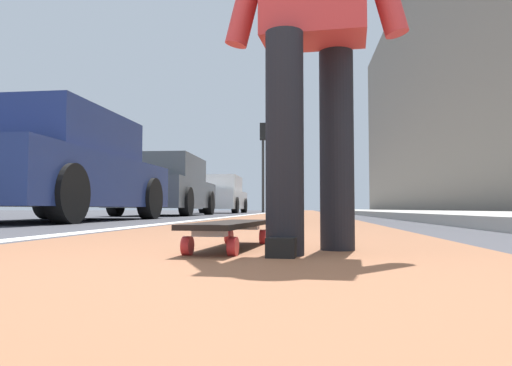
% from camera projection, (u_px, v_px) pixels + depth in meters
% --- Properties ---
extents(ground_plane, '(80.00, 80.00, 0.00)m').
position_uv_depth(ground_plane, '(291.00, 216.00, 10.80)').
color(ground_plane, '#38383D').
extents(bike_lane_paint, '(56.00, 2.18, 0.00)m').
position_uv_depth(bike_lane_paint, '(299.00, 212.00, 24.70)').
color(bike_lane_paint, brown).
rests_on(bike_lane_paint, ground).
extents(lane_stripe_white, '(52.00, 0.16, 0.01)m').
position_uv_depth(lane_stripe_white, '(269.00, 213.00, 20.86)').
color(lane_stripe_white, silver).
rests_on(lane_stripe_white, ground).
extents(sidewalk_curb, '(52.00, 3.20, 0.11)m').
position_uv_depth(sidewalk_curb, '(385.00, 212.00, 18.41)').
color(sidewalk_curb, '#9E9B93').
rests_on(sidewalk_curb, ground).
extents(building_facade, '(40.00, 1.20, 12.67)m').
position_uv_depth(building_facade, '(438.00, 76.00, 22.39)').
color(building_facade, gray).
rests_on(building_facade, ground).
extents(skateboard, '(0.86, 0.28, 0.11)m').
position_uv_depth(skateboard, '(231.00, 227.00, 2.03)').
color(skateboard, red).
rests_on(skateboard, ground).
extents(skater_person, '(0.45, 0.72, 1.64)m').
position_uv_depth(skater_person, '(313.00, 13.00, 1.89)').
color(skater_person, black).
rests_on(skater_person, ground).
extents(parked_car_near, '(4.31, 2.09, 1.50)m').
position_uv_depth(parked_car_near, '(55.00, 169.00, 6.75)').
color(parked_car_near, navy).
rests_on(parked_car_near, ground).
extents(parked_car_mid, '(4.40, 1.90, 1.49)m').
position_uv_depth(parked_car_mid, '(167.00, 187.00, 12.33)').
color(parked_car_mid, '#4C5156').
rests_on(parked_car_mid, ground).
extents(parked_car_far, '(4.05, 2.02, 1.46)m').
position_uv_depth(parked_car_far, '(217.00, 196.00, 19.21)').
color(parked_car_far, silver).
rests_on(parked_car_far, ground).
extents(traffic_light, '(0.33, 0.28, 4.19)m').
position_uv_depth(traffic_light, '(263.00, 150.00, 22.63)').
color(traffic_light, '#2D2D2D').
rests_on(traffic_light, ground).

